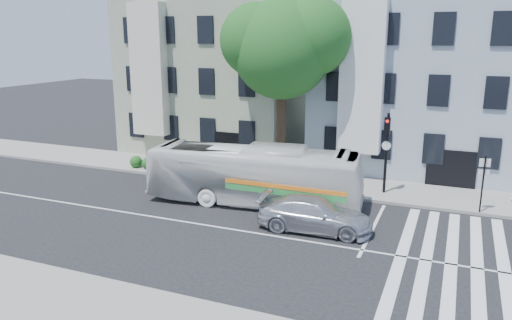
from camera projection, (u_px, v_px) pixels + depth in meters
The scene contains 11 objects.
ground at pixel (216, 227), 22.17m from camera, with size 120.00×120.00×0.00m, color black.
sidewalk_far at pixel (277, 179), 29.32m from camera, with size 80.00×4.00×0.15m, color gray.
sidewalk_near at pixel (95, 316), 14.98m from camera, with size 80.00×4.00×0.15m, color gray.
building_left at pixel (222, 74), 36.87m from camera, with size 12.00×10.00×11.00m, color gray.
building_right at pixel (420, 80), 31.68m from camera, with size 12.00×10.00×11.00m, color #95A0B2.
street_tree at pixel (284, 43), 28.07m from camera, with size 7.30×5.90×11.10m.
bus at pixel (254, 175), 24.87m from camera, with size 10.77×2.52×3.00m, color white.
sedan at pixel (315, 215), 21.61m from camera, with size 5.00×2.03×1.45m, color silver.
hedge at pixel (195, 168), 29.94m from camera, with size 8.50×0.84×0.70m, color #25611F, non-canonical shape.
traffic_signal at pixel (387, 143), 25.80m from camera, with size 0.46×0.54×4.40m.
far_sign_pole at pixel (483, 177), 23.18m from camera, with size 0.49×0.22×2.78m.
Camera 1 is at (9.61, -18.51, 8.28)m, focal length 35.00 mm.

